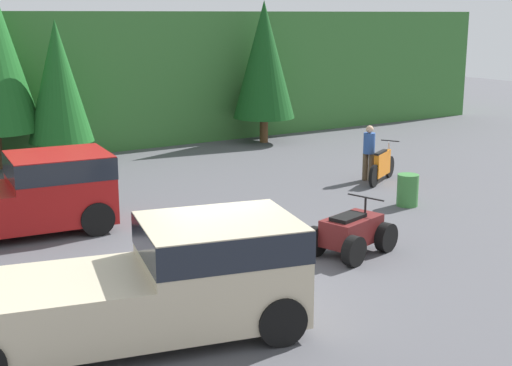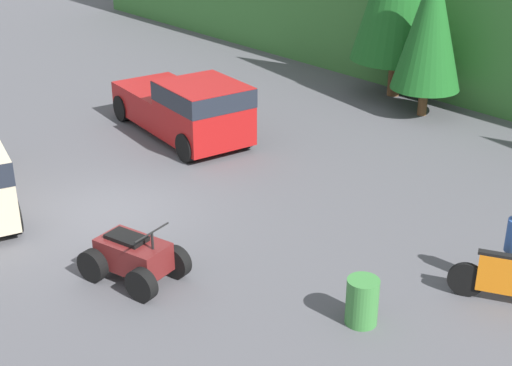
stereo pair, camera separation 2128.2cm
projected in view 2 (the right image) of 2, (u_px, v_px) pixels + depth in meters
The scene contains 7 objects.
ground_plane at pixel (105, 213), 16.63m from camera, with size 80.00×80.00×0.00m, color #4C4C51.
hillside_backdrop at pixel (502, 14), 25.00m from camera, with size 44.00×6.00×5.23m.
tree_mid_left at pixel (431, 24), 21.88m from camera, with size 2.19×2.19×4.98m.
pickup_truck_red at pixel (188, 106), 20.75m from camera, with size 5.36×2.65×1.87m.
dirt_bike at pixel (510, 280), 13.05m from camera, with size 1.97×1.21×1.22m.
quad_atv at pixel (134, 257), 13.86m from camera, with size 2.17×1.69×1.19m.
steel_barrel at pixel (362, 301), 12.52m from camera, with size 0.58×0.58×0.88m.
Camera 2 is at (13.59, -6.95, 7.51)m, focal length 50.00 mm.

